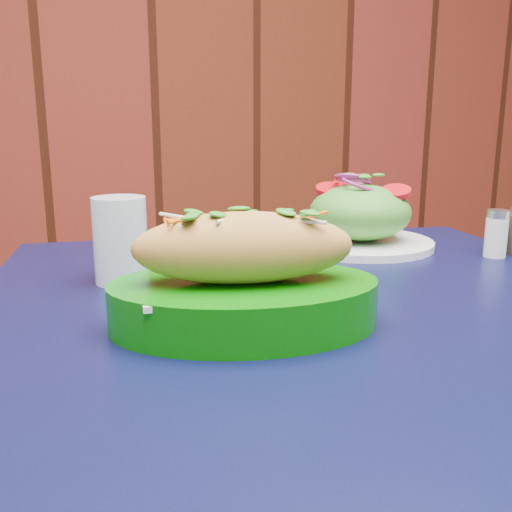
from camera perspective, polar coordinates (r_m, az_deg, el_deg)
name	(u,v)px	position (r m, az deg, el deg)	size (l,w,h in m)	color
cafe_table	(315,366)	(0.71, 5.89, -10.89)	(0.89, 0.89, 0.75)	black
banh_mi_basket	(244,280)	(0.57, -1.19, -2.46)	(0.30, 0.23, 0.13)	#086506
salad_plate	(360,218)	(0.96, 10.32, 3.79)	(0.25, 0.25, 0.12)	white
water_glass	(120,240)	(0.75, -13.40, 1.55)	(0.07, 0.07, 0.11)	silver
salt_shaker	(496,234)	(0.95, 22.90, 2.08)	(0.03, 0.03, 0.07)	white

